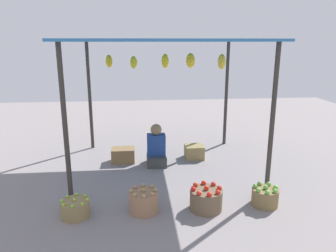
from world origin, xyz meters
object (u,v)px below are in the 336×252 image
basket_potatoes (144,201)px  basket_red_tomatoes (206,199)px  basket_green_apples (265,196)px  basket_limes (75,208)px  wooden_crate_near_vendor (123,155)px  vendor_person (156,149)px  wooden_crate_stacked_rear (194,152)px

basket_potatoes → basket_red_tomatoes: bearing=-1.5°
basket_potatoes → basket_green_apples: size_ratio=1.07×
basket_limes → basket_potatoes: size_ratio=0.96×
basket_limes → wooden_crate_near_vendor: bearing=74.0°
vendor_person → basket_red_tomatoes: 1.86m
basket_red_tomatoes → vendor_person: bearing=108.1°
basket_green_apples → wooden_crate_stacked_rear: basket_green_apples is taller
basket_limes → basket_red_tomatoes: size_ratio=0.85×
basket_green_apples → basket_potatoes: bearing=-179.7°
basket_potatoes → basket_green_apples: basket_potatoes is taller
wooden_crate_near_vendor → basket_red_tomatoes: bearing=-58.1°
basket_potatoes → wooden_crate_stacked_rear: (1.05, 1.99, -0.02)m
vendor_person → wooden_crate_stacked_rear: bearing=17.6°
vendor_person → basket_green_apples: bearing=-50.5°
vendor_person → wooden_crate_stacked_rear: 0.83m
basket_limes → basket_green_apples: basket_green_apples is taller
basket_red_tomatoes → wooden_crate_stacked_rear: basket_red_tomatoes is taller
wooden_crate_near_vendor → vendor_person: bearing=-15.7°
wooden_crate_stacked_rear → basket_red_tomatoes: bearing=-95.5°
wooden_crate_near_vendor → basket_potatoes: bearing=-79.7°
basket_potatoes → basket_red_tomatoes: (0.86, -0.02, -0.00)m
basket_red_tomatoes → basket_green_apples: bearing=2.1°
basket_potatoes → wooden_crate_near_vendor: (-0.35, 1.92, -0.02)m
basket_limes → basket_green_apples: (2.63, 0.05, 0.02)m
basket_potatoes → basket_red_tomatoes: basket_red_tomatoes is taller
basket_red_tomatoes → wooden_crate_near_vendor: basket_red_tomatoes is taller
wooden_crate_near_vendor → basket_green_apples: bearing=-42.8°
basket_limes → basket_green_apples: size_ratio=1.02×
basket_potatoes → vendor_person: bearing=80.8°
basket_red_tomatoes → wooden_crate_near_vendor: size_ratio=1.03×
basket_limes → wooden_crate_near_vendor: size_ratio=0.87×
basket_limes → wooden_crate_stacked_rear: size_ratio=1.05×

